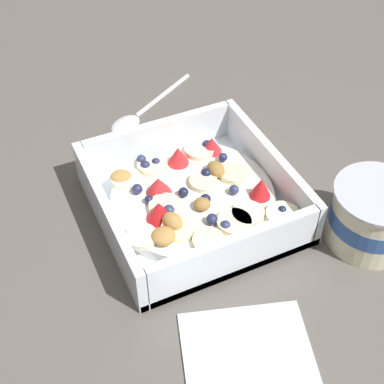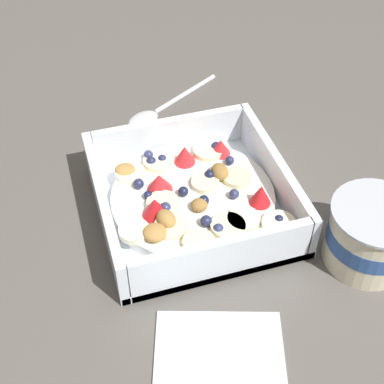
{
  "view_description": "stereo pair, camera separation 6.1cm",
  "coord_description": "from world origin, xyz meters",
  "px_view_note": "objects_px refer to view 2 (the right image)",
  "views": [
    {
      "loc": [
        0.41,
        -0.18,
        0.46
      ],
      "look_at": [
        0.02,
        -0.0,
        0.03
      ],
      "focal_mm": 50.33,
      "sensor_mm": 36.0,
      "label": 1
    },
    {
      "loc": [
        0.43,
        -0.13,
        0.46
      ],
      "look_at": [
        0.02,
        -0.0,
        0.03
      ],
      "focal_mm": 50.33,
      "sensor_mm": 36.0,
      "label": 2
    }
  ],
  "objects_px": {
    "fruit_bowl": "(192,198)",
    "yogurt_cup": "(371,235)",
    "folded_napkin": "(220,369)",
    "spoon": "(157,109)"
  },
  "relations": [
    {
      "from": "fruit_bowl",
      "to": "yogurt_cup",
      "type": "relative_size",
      "value": 2.23
    },
    {
      "from": "yogurt_cup",
      "to": "folded_napkin",
      "type": "relative_size",
      "value": 0.79
    },
    {
      "from": "fruit_bowl",
      "to": "spoon",
      "type": "bearing_deg",
      "value": 177.69
    },
    {
      "from": "fruit_bowl",
      "to": "yogurt_cup",
      "type": "height_order",
      "value": "yogurt_cup"
    },
    {
      "from": "fruit_bowl",
      "to": "spoon",
      "type": "distance_m",
      "value": 0.2
    },
    {
      "from": "spoon",
      "to": "yogurt_cup",
      "type": "xyz_separation_m",
      "value": [
        0.32,
        0.15,
        0.03
      ]
    },
    {
      "from": "fruit_bowl",
      "to": "yogurt_cup",
      "type": "xyz_separation_m",
      "value": [
        0.12,
        0.16,
        0.02
      ]
    },
    {
      "from": "folded_napkin",
      "to": "spoon",
      "type": "bearing_deg",
      "value": 174.07
    },
    {
      "from": "spoon",
      "to": "fruit_bowl",
      "type": "bearing_deg",
      "value": -2.31
    },
    {
      "from": "fruit_bowl",
      "to": "folded_napkin",
      "type": "xyz_separation_m",
      "value": [
        0.2,
        -0.03,
        -0.02
      ]
    }
  ]
}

